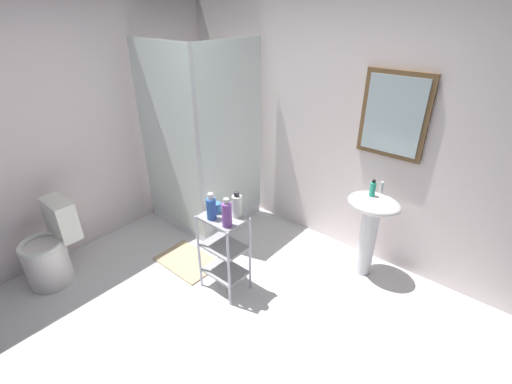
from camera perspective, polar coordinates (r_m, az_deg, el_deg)
The scene contains 14 objects.
ground_plane at distance 3.01m, azimuth -9.34°, elevation -21.83°, with size 4.20×4.20×0.02m, color silver.
wall_back at distance 3.54m, azimuth 12.40°, elevation 10.70°, with size 4.20×0.14×2.50m.
wall_left at distance 3.76m, azimuth -30.12°, elevation 8.51°, with size 0.10×4.20×2.50m, color white.
shower_stall at distance 4.05m, azimuth -8.23°, elevation 1.23°, with size 0.92×0.92×2.00m.
pedestal_sink at distance 3.30m, azimuth 18.03°, elevation -4.29°, with size 0.46×0.37×0.81m.
sink_faucet at distance 3.27m, azimuth 19.59°, elevation 0.77°, with size 0.03×0.03×0.10m, color silver.
toilet at distance 3.71m, azimuth -30.20°, elevation -8.18°, with size 0.37×0.49×0.76m.
storage_cart at distance 3.06m, azimuth -5.18°, elevation -8.90°, with size 0.38×0.28×0.74m.
hand_soap_bottle at distance 3.17m, azimuth 18.29°, elevation 0.48°, with size 0.05×0.05×0.15m.
shampoo_bottle_blue at distance 2.83m, azimuth -7.22°, elevation -2.56°, with size 0.08×0.08×0.23m.
conditioner_bottle_purple at distance 2.72m, azimuth -4.73°, elevation -3.57°, with size 0.08×0.08×0.24m.
lotion_bottle_white at distance 2.84m, azimuth -3.10°, elevation -2.23°, with size 0.08×0.08×0.22m.
rinse_cup at distance 2.94m, azimuth -6.39°, elevation -2.54°, with size 0.08×0.08×0.09m, color #3870B2.
bath_mat at distance 3.65m, azimuth -10.98°, elevation -10.86°, with size 0.60×0.40×0.02m, color tan.
Camera 1 is at (1.58, -1.16, 2.27)m, focal length 24.82 mm.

